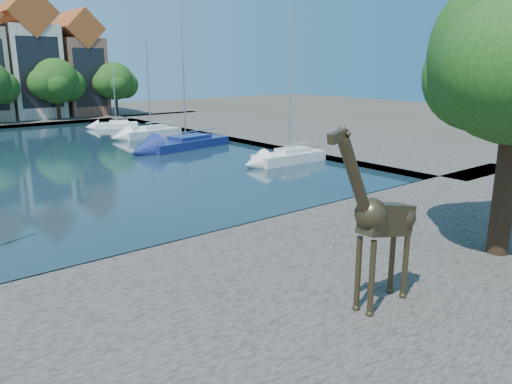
# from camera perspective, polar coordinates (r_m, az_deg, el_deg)

# --- Properties ---
(ground) EXTENTS (160.00, 160.00, 0.00)m
(ground) POSITION_cam_1_polar(r_m,az_deg,el_deg) (21.94, -5.61, -5.89)
(ground) COLOR #38332B
(ground) RESTS_ON ground
(water_basin) EXTENTS (38.00, 50.00, 0.08)m
(water_basin) POSITION_cam_1_polar(r_m,az_deg,el_deg) (43.44, -23.31, 3.24)
(water_basin) COLOR black
(water_basin) RESTS_ON ground
(near_quay) EXTENTS (50.00, 14.00, 0.50)m
(near_quay) POSITION_cam_1_polar(r_m,az_deg,el_deg) (16.87, 7.83, -11.53)
(near_quay) COLOR #554F49
(near_quay) RESTS_ON ground
(right_quay) EXTENTS (14.00, 52.00, 0.50)m
(right_quay) POSITION_cam_1_polar(r_m,az_deg,el_deg) (55.38, 2.42, 6.81)
(right_quay) COLOR #554F49
(right_quay) RESTS_ON ground
(townhouse_east_mid) EXTENTS (6.43, 9.18, 16.65)m
(townhouse_east_mid) POSITION_cam_1_polar(r_m,az_deg,el_deg) (75.88, -24.49, 13.58)
(townhouse_east_mid) COLOR beige
(townhouse_east_mid) RESTS_ON far_quay
(townhouse_east_end) EXTENTS (5.44, 9.18, 14.43)m
(townhouse_east_end) POSITION_cam_1_polar(r_m,az_deg,el_deg) (77.82, -19.68, 13.27)
(townhouse_east_end) COLOR brown
(townhouse_east_end) RESTS_ON far_quay
(far_tree_east) EXTENTS (7.54, 5.80, 7.84)m
(far_tree_east) POSITION_cam_1_polar(r_m,az_deg,el_deg) (71.09, -21.81, 11.54)
(far_tree_east) COLOR #332114
(far_tree_east) RESTS_ON far_quay
(far_tree_far_east) EXTENTS (6.76, 5.20, 7.36)m
(far_tree_far_east) POSITION_cam_1_polar(r_m,az_deg,el_deg) (73.88, -15.78, 11.96)
(far_tree_far_east) COLOR #332114
(far_tree_far_east) RESTS_ON far_quay
(giraffe_statue) EXTENTS (3.87, 0.75, 5.53)m
(giraffe_statue) POSITION_cam_1_polar(r_m,az_deg,el_deg) (14.88, 14.07, -3.14)
(giraffe_statue) COLOR #382E1C
(giraffe_statue) RESTS_ON near_quay
(sailboat_right_a) EXTENTS (6.03, 2.28, 11.81)m
(sailboat_right_a) POSITION_cam_1_polar(r_m,az_deg,el_deg) (39.24, 3.80, 4.29)
(sailboat_right_a) COLOR silver
(sailboat_right_a) RESTS_ON water_basin
(sailboat_right_b) EXTENTS (8.75, 4.36, 12.80)m
(sailboat_right_b) POSITION_cam_1_polar(r_m,az_deg,el_deg) (46.58, -8.03, 5.75)
(sailboat_right_b) COLOR navy
(sailboat_right_b) RESTS_ON water_basin
(sailboat_right_c) EXTENTS (6.48, 2.70, 9.85)m
(sailboat_right_c) POSITION_cam_1_polar(r_m,az_deg,el_deg) (54.34, -11.94, 6.83)
(sailboat_right_c) COLOR silver
(sailboat_right_c) RESTS_ON water_basin
(sailboat_right_d) EXTENTS (5.22, 3.43, 7.05)m
(sailboat_right_d) POSITION_cam_1_polar(r_m,az_deg,el_deg) (62.79, -15.67, 7.49)
(sailboat_right_d) COLOR white
(sailboat_right_d) RESTS_ON water_basin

